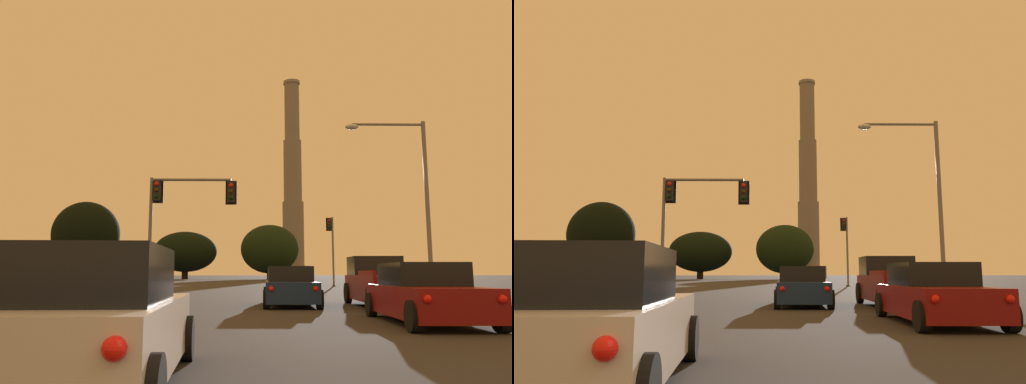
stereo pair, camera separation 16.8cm
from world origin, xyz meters
TOP-DOWN VIEW (x-y plane):
  - hatchback_left_lane_third at (-2.94, 2.46)m, footprint 2.05×4.16m
  - sedan_right_lane_second at (2.91, 9.30)m, footprint 2.06×4.73m
  - pickup_truck_right_lane_front at (3.55, 15.39)m, footprint 2.34×5.56m
  - sedan_center_lane_front at (0.22, 15.89)m, footprint 2.13×4.76m
  - traffic_light_far_right at (6.42, 43.80)m, footprint 0.78×0.50m
  - traffic_light_overhead_left at (-4.87, 22.38)m, footprint 4.56×0.50m
  - street_lamp at (6.44, 20.27)m, footprint 3.87×0.36m
  - smokestack at (9.03, 113.03)m, footprint 7.95×7.95m
  - treeline_far_right at (2.90, 98.58)m, footprint 11.74×10.56m
  - treeline_right_mid at (-34.40, 98.81)m, footprint 13.54×12.19m
  - treeline_left_mid at (-14.17, 98.69)m, footprint 12.79×11.51m

SIDE VIEW (x-z plane):
  - hatchback_left_lane_third at x=-2.94m, z-range -0.05..1.38m
  - sedan_right_lane_second at x=2.91m, z-range -0.05..1.38m
  - sedan_center_lane_front at x=0.22m, z-range -0.05..1.38m
  - pickup_truck_right_lane_front at x=3.55m, z-range -0.11..1.71m
  - traffic_light_far_right at x=6.42m, z-range 0.98..7.40m
  - traffic_light_overhead_left at x=-4.87m, z-range 1.56..7.58m
  - street_lamp at x=6.44m, z-range 1.03..9.45m
  - treeline_left_mid at x=-14.17m, z-range 0.71..10.25m
  - treeline_far_right at x=2.90m, z-range 0.56..11.50m
  - treeline_right_mid at x=-34.40m, z-range 1.14..16.77m
  - smokestack at x=9.03m, z-range -5.10..42.40m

